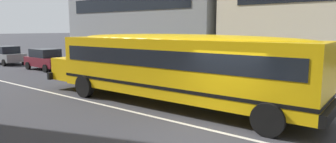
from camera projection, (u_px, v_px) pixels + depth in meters
ground_plane at (217, 132)px, 9.45m from camera, size 400.00×400.00×0.00m
sidewalk_far at (287, 93)px, 15.02m from camera, size 120.00×3.00×0.01m
lane_centreline at (217, 132)px, 9.45m from camera, size 110.00×0.16×0.01m
school_bus at (170, 63)px, 12.58m from camera, size 13.45×3.19×3.00m
parked_car_maroon_mid_block at (46, 59)px, 23.64m from camera, size 3.91×1.91×1.64m
parked_car_grey_by_hydrant at (7, 55)px, 27.34m from camera, size 3.96×2.00×1.64m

